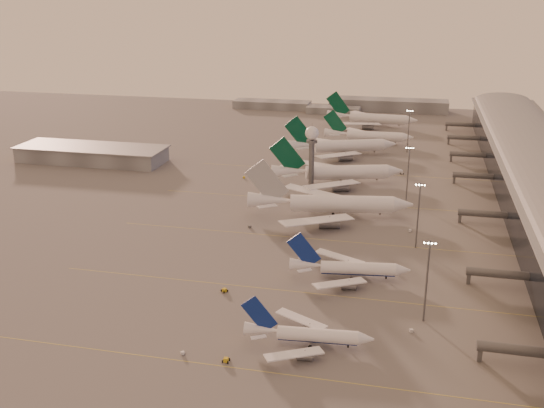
# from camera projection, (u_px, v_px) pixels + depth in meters

# --- Properties ---
(ground) EXTENTS (700.00, 700.00, 0.00)m
(ground) POSITION_uv_depth(u_px,v_px,m) (229.00, 300.00, 194.70)
(ground) COLOR #5B5959
(ground) RESTS_ON ground
(taxiway_markings) EXTENTS (180.00, 185.25, 0.02)m
(taxiway_markings) POSITION_uv_depth(u_px,v_px,m) (348.00, 241.00, 240.00)
(taxiway_markings) COLOR gold
(taxiway_markings) RESTS_ON ground
(hangar) EXTENTS (82.00, 27.00, 8.50)m
(hangar) POSITION_uv_depth(u_px,v_px,m) (92.00, 154.00, 347.83)
(hangar) COLOR slate
(hangar) RESTS_ON ground
(radar_tower) EXTENTS (6.40, 6.40, 31.10)m
(radar_tower) POSITION_uv_depth(u_px,v_px,m) (312.00, 145.00, 297.55)
(radar_tower) COLOR #57595F
(radar_tower) RESTS_ON ground
(mast_a) EXTENTS (3.60, 0.56, 25.00)m
(mast_a) POSITION_uv_depth(u_px,v_px,m) (427.00, 277.00, 177.98)
(mast_a) COLOR #57595F
(mast_a) RESTS_ON ground
(mast_b) EXTENTS (3.60, 0.56, 25.00)m
(mast_b) POSITION_uv_depth(u_px,v_px,m) (418.00, 212.00, 229.34)
(mast_b) COLOR #57595F
(mast_b) RESTS_ON ground
(mast_c) EXTENTS (3.60, 0.56, 25.00)m
(mast_c) POSITION_uv_depth(u_px,v_px,m) (408.00, 171.00, 281.13)
(mast_c) COLOR #57595F
(mast_c) RESTS_ON ground
(mast_d) EXTENTS (3.60, 0.56, 25.00)m
(mast_d) POSITION_uv_depth(u_px,v_px,m) (409.00, 129.00, 364.56)
(mast_d) COLOR #57595F
(mast_d) RESTS_ON ground
(distant_horizon) EXTENTS (165.00, 37.50, 9.00)m
(distant_horizon) POSITION_uv_depth(u_px,v_px,m) (352.00, 105.00, 492.78)
(distant_horizon) COLOR slate
(distant_horizon) RESTS_ON ground
(narrowbody_near) EXTENTS (35.49, 28.24, 13.86)m
(narrowbody_near) POSITION_uv_depth(u_px,v_px,m) (308.00, 337.00, 168.74)
(narrowbody_near) COLOR white
(narrowbody_near) RESTS_ON ground
(narrowbody_mid) EXTENTS (40.22, 31.92, 15.75)m
(narrowbody_mid) POSITION_uv_depth(u_px,v_px,m) (349.00, 270.00, 207.63)
(narrowbody_mid) COLOR white
(narrowbody_mid) RESTS_ON ground
(widebody_white) EXTENTS (69.04, 54.88, 24.44)m
(widebody_white) POSITION_uv_depth(u_px,v_px,m) (331.00, 207.00, 263.84)
(widebody_white) COLOR white
(widebody_white) RESTS_ON ground
(greentail_a) EXTENTS (63.64, 50.66, 23.77)m
(greentail_a) POSITION_uv_depth(u_px,v_px,m) (338.00, 175.00, 308.81)
(greentail_a) COLOR white
(greentail_a) RESTS_ON ground
(greentail_b) EXTENTS (61.98, 49.21, 23.46)m
(greentail_b) POSITION_uv_depth(u_px,v_px,m) (342.00, 148.00, 360.72)
(greentail_b) COLOR white
(greentail_b) RESTS_ON ground
(greentail_c) EXTENTS (55.11, 44.53, 20.02)m
(greentail_c) POSITION_uv_depth(u_px,v_px,m) (369.00, 138.00, 388.52)
(greentail_c) COLOR white
(greentail_c) RESTS_ON ground
(greentail_d) EXTENTS (63.17, 50.89, 22.93)m
(greentail_d) POSITION_uv_depth(u_px,v_px,m) (372.00, 120.00, 436.89)
(greentail_d) COLOR white
(greentail_d) RESTS_ON ground
(gsv_truck_a) EXTENTS (4.74, 4.29, 1.91)m
(gsv_truck_a) POSITION_uv_depth(u_px,v_px,m) (184.00, 351.00, 165.42)
(gsv_truck_a) COLOR silver
(gsv_truck_a) RESTS_ON ground
(gsv_tug_near) EXTENTS (2.54, 4.04, 1.12)m
(gsv_tug_near) POSITION_uv_depth(u_px,v_px,m) (226.00, 360.00, 162.14)
(gsv_tug_near) COLOR gold
(gsv_tug_near) RESTS_ON ground
(gsv_catering_a) EXTENTS (5.11, 3.73, 3.83)m
(gsv_catering_a) POSITION_uv_depth(u_px,v_px,m) (412.00, 326.00, 175.75)
(gsv_catering_a) COLOR silver
(gsv_catering_a) RESTS_ON ground
(gsv_tug_mid) EXTENTS (4.60, 4.33, 1.14)m
(gsv_tug_mid) POSITION_uv_depth(u_px,v_px,m) (224.00, 290.00, 199.45)
(gsv_tug_mid) COLOR gold
(gsv_tug_mid) RESTS_ON ground
(gsv_truck_b) EXTENTS (5.71, 3.90, 2.18)m
(gsv_truck_b) POSITION_uv_depth(u_px,v_px,m) (398.00, 270.00, 212.32)
(gsv_truck_b) COLOR silver
(gsv_truck_b) RESTS_ON ground
(gsv_truck_c) EXTENTS (5.19, 5.30, 2.21)m
(gsv_truck_c) POSITION_uv_depth(u_px,v_px,m) (250.00, 225.00, 252.82)
(gsv_truck_c) COLOR #5D5F62
(gsv_truck_c) RESTS_ON ground
(gsv_catering_b) EXTENTS (5.27, 2.85, 4.15)m
(gsv_catering_b) POSITION_uv_depth(u_px,v_px,m) (411.00, 227.00, 247.93)
(gsv_catering_b) COLOR silver
(gsv_catering_b) RESTS_ON ground
(gsv_tug_far) EXTENTS (3.87, 4.20, 1.03)m
(gsv_tug_far) POSITION_uv_depth(u_px,v_px,m) (350.00, 203.00, 280.23)
(gsv_tug_far) COLOR silver
(gsv_tug_far) RESTS_ON ground
(gsv_truck_d) EXTENTS (3.97, 5.68, 2.16)m
(gsv_truck_d) POSITION_uv_depth(u_px,v_px,m) (244.00, 176.00, 318.41)
(gsv_truck_d) COLOR gold
(gsv_truck_d) RESTS_ON ground
(gsv_tug_hangar) EXTENTS (4.11, 3.18, 1.03)m
(gsv_tug_hangar) POSITION_uv_depth(u_px,v_px,m) (402.00, 173.00, 325.34)
(gsv_tug_hangar) COLOR silver
(gsv_tug_hangar) RESTS_ON ground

